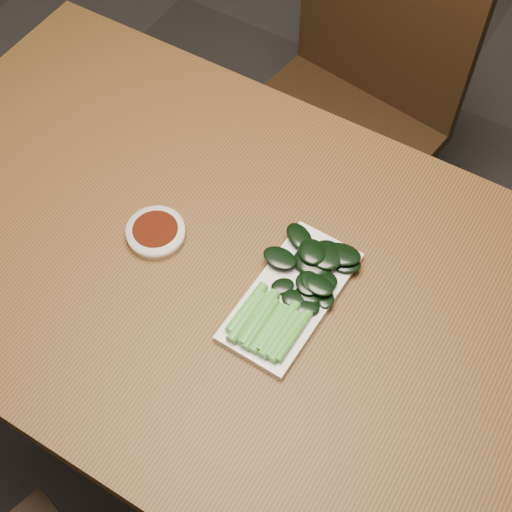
# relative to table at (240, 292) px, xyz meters

# --- Properties ---
(ground) EXTENTS (6.00, 6.00, 0.00)m
(ground) POSITION_rel_table_xyz_m (0.00, 0.00, -0.68)
(ground) COLOR #2C2A2A
(ground) RESTS_ON ground
(table) EXTENTS (1.40, 0.80, 0.75)m
(table) POSITION_rel_table_xyz_m (0.00, 0.00, 0.00)
(table) COLOR #4F3416
(table) RESTS_ON ground
(chair_far) EXTENTS (0.53, 0.53, 0.89)m
(chair_far) POSITION_rel_table_xyz_m (-0.12, 0.67, -0.19)
(chair_far) COLOR black
(chair_far) RESTS_ON ground
(sauce_bowl) EXTENTS (0.10, 0.10, 0.02)m
(sauce_bowl) POSITION_rel_table_xyz_m (-0.16, -0.02, 0.08)
(sauce_bowl) COLOR silver
(sauce_bowl) RESTS_ON table
(serving_plate) EXTENTS (0.13, 0.27, 0.01)m
(serving_plate) POSITION_rel_table_xyz_m (0.10, -0.00, 0.08)
(serving_plate) COLOR silver
(serving_plate) RESTS_ON table
(gai_lan) EXTENTS (0.16, 0.26, 0.03)m
(gai_lan) POSITION_rel_table_xyz_m (0.11, -0.01, 0.10)
(gai_lan) COLOR #469332
(gai_lan) RESTS_ON serving_plate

